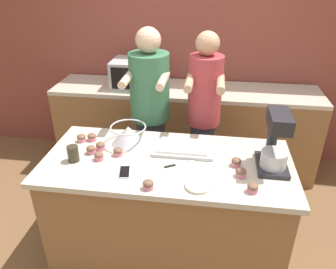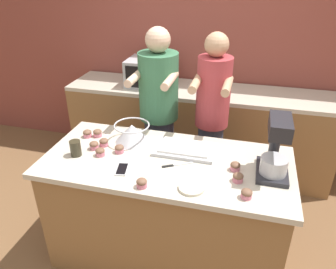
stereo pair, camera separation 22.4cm
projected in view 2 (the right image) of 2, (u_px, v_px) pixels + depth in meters
ground_plane at (167, 251)px, 2.72m from camera, size 16.00×16.00×0.00m
back_wall at (207, 42)px, 3.52m from camera, size 10.00×0.06×2.70m
island_counter at (167, 209)px, 2.50m from camera, size 1.74×0.82×0.90m
back_counter at (198, 129)px, 3.64m from camera, size 2.80×0.60×0.94m
person_left at (159, 118)px, 2.93m from camera, size 0.35×0.51×1.68m
person_right at (211, 123)px, 2.82m from camera, size 0.30×0.48×1.66m
stand_mixer at (276, 150)px, 2.06m from camera, size 0.20×0.30×0.40m
mixing_bowl at (132, 132)px, 2.49m from camera, size 0.27×0.27×0.14m
baking_tray at (185, 149)px, 2.39m from camera, size 0.44×0.27×0.04m
microwave_oven at (150, 72)px, 3.47m from camera, size 0.46×0.38×0.28m
cell_phone at (122, 169)px, 2.18m from camera, size 0.10×0.15×0.01m
drinking_glass at (76, 148)px, 2.32m from camera, size 0.08×0.08×0.11m
small_plate at (192, 188)px, 2.00m from camera, size 0.16×0.16×0.02m
knife at (176, 165)px, 2.23m from camera, size 0.20×0.12×0.01m
cupcake_0 at (97, 133)px, 2.58m from camera, size 0.07×0.07×0.06m
cupcake_1 at (235, 166)px, 2.17m from camera, size 0.07×0.07×0.06m
cupcake_2 at (87, 133)px, 2.57m from camera, size 0.07×0.07×0.06m
cupcake_3 at (247, 194)px, 1.91m from camera, size 0.07×0.07×0.06m
cupcake_4 at (142, 183)px, 2.00m from camera, size 0.07×0.07×0.06m
cupcake_5 at (94, 145)px, 2.41m from camera, size 0.07×0.07×0.06m
cupcake_6 at (119, 149)px, 2.37m from camera, size 0.07×0.07×0.06m
cupcake_7 at (104, 142)px, 2.45m from camera, size 0.07×0.07×0.06m
cupcake_8 at (238, 177)px, 2.05m from camera, size 0.07×0.07×0.06m
cupcake_9 at (100, 152)px, 2.33m from camera, size 0.07×0.07×0.06m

